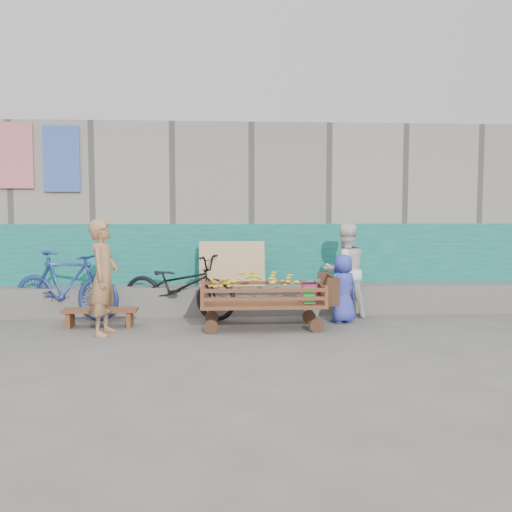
{
  "coord_description": "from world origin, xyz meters",
  "views": [
    {
      "loc": [
        0.1,
        -6.43,
        1.62
      ],
      "look_at": [
        0.6,
        1.2,
        1.0
      ],
      "focal_mm": 40.0,
      "sensor_mm": 36.0,
      "label": 1
    }
  ],
  "objects": [
    {
      "name": "child",
      "position": [
        1.88,
        1.58,
        0.49
      ],
      "size": [
        0.57,
        0.49,
        0.99
      ],
      "primitive_type": "imported",
      "rotation": [
        0.0,
        0.0,
        3.57
      ],
      "color": "#3A43BC",
      "rests_on": "ground"
    },
    {
      "name": "bicycle_blue",
      "position": [
        -2.15,
        2.05,
        0.51
      ],
      "size": [
        1.76,
        0.94,
        1.02
      ],
      "primitive_type": "imported",
      "rotation": [
        0.0,
        0.0,
        1.28
      ],
      "color": "navy",
      "rests_on": "ground"
    },
    {
      "name": "ground",
      "position": [
        0.0,
        0.0,
        0.0
      ],
      "size": [
        80.0,
        80.0,
        0.0
      ],
      "primitive_type": "plane",
      "color": "#55544E",
      "rests_on": "ground"
    },
    {
      "name": "building_wall",
      "position": [
        -0.0,
        4.05,
        1.47
      ],
      "size": [
        12.0,
        3.5,
        3.0
      ],
      "color": "gray",
      "rests_on": "ground"
    },
    {
      "name": "banana_cart",
      "position": [
        0.66,
        1.26,
        0.53
      ],
      "size": [
        1.83,
        0.84,
        0.78
      ],
      "color": "brown",
      "rests_on": "ground"
    },
    {
      "name": "vendor_man",
      "position": [
        -1.39,
        0.99,
        0.75
      ],
      "size": [
        0.43,
        0.59,
        1.5
      ],
      "primitive_type": "imported",
      "rotation": [
        0.0,
        0.0,
        1.43
      ],
      "color": "#A6754C",
      "rests_on": "ground"
    },
    {
      "name": "woman",
      "position": [
        1.99,
        1.95,
        0.71
      ],
      "size": [
        0.79,
        0.68,
        1.42
      ],
      "primitive_type": "imported",
      "rotation": [
        0.0,
        0.0,
        3.36
      ],
      "color": "white",
      "rests_on": "ground"
    },
    {
      "name": "bicycle_dark",
      "position": [
        -0.5,
        2.05,
        0.48
      ],
      "size": [
        1.93,
        1.29,
        0.96
      ],
      "primitive_type": "imported",
      "rotation": [
        0.0,
        0.0,
        1.18
      ],
      "color": "black",
      "rests_on": "ground"
    },
    {
      "name": "bench",
      "position": [
        -1.55,
        1.49,
        0.19
      ],
      "size": [
        1.02,
        0.31,
        0.25
      ],
      "color": "brown",
      "rests_on": "ground"
    }
  ]
}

